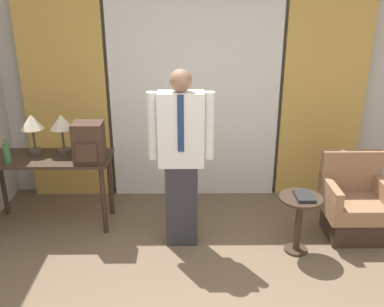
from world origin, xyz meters
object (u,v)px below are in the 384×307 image
at_px(bottle_near_edge, 7,154).
at_px(book, 304,196).
at_px(table_lamp_left, 32,125).
at_px(armchair, 353,206).
at_px(desk, 48,167).
at_px(person, 181,154).
at_px(table_lamp_right, 61,125).
at_px(backpack, 89,143).
at_px(side_table, 299,215).

relative_size(bottle_near_edge, book, 1.05).
relative_size(table_lamp_left, armchair, 0.49).
relative_size(desk, book, 5.35).
xyz_separation_m(person, book, (1.13, -0.18, -0.35)).
height_order(table_lamp_right, person, person).
height_order(table_lamp_left, person, person).
distance_m(table_lamp_left, bottle_near_edge, 0.40).
height_order(table_lamp_left, book, table_lamp_left).
xyz_separation_m(desk, table_lamp_left, (-0.15, 0.13, 0.42)).
relative_size(bottle_near_edge, person, 0.15).
height_order(table_lamp_left, backpack, table_lamp_left).
bearing_deg(person, table_lamp_right, 157.40).
distance_m(table_lamp_left, armchair, 3.37).
bearing_deg(backpack, table_lamp_left, 158.49).
bearing_deg(desk, table_lamp_left, 140.20).
bearing_deg(book, desk, 167.36).
height_order(table_lamp_right, bottle_near_edge, table_lamp_right).
height_order(armchair, book, armchair).
xyz_separation_m(person, side_table, (1.10, -0.17, -0.55)).
height_order(desk, side_table, desk).
xyz_separation_m(backpack, armchair, (2.64, -0.14, -0.64)).
height_order(armchair, side_table, armchair).
distance_m(backpack, armchair, 2.72).
distance_m(desk, backpack, 0.58).
xyz_separation_m(bottle_near_edge, side_table, (2.80, -0.38, -0.48)).
height_order(person, side_table, person).
xyz_separation_m(table_lamp_left, book, (2.66, -0.69, -0.48)).
bearing_deg(table_lamp_right, bottle_near_edge, -147.71).
xyz_separation_m(person, armchair, (1.73, 0.13, -0.62)).
height_order(desk, person, person).
bearing_deg(side_table, table_lamp_right, 163.75).
bearing_deg(desk, table_lamp_right, 39.80).
xyz_separation_m(table_lamp_left, armchair, (3.26, -0.38, -0.75)).
relative_size(backpack, armchair, 0.47).
bearing_deg(book, armchair, 26.83).
xyz_separation_m(table_lamp_left, side_table, (2.63, -0.68, -0.68)).
bearing_deg(armchair, backpack, 177.02).
bearing_deg(armchair, table_lamp_left, 173.30).
height_order(bottle_near_edge, armchair, bottle_near_edge).
relative_size(backpack, person, 0.23).
bearing_deg(person, table_lamp_left, 161.50).
bearing_deg(bottle_near_edge, side_table, -7.79).
height_order(table_lamp_right, side_table, table_lamp_right).
height_order(desk, backpack, backpack).
relative_size(bottle_near_edge, armchair, 0.30).
distance_m(table_lamp_right, book, 2.50).
bearing_deg(book, bottle_near_edge, 172.12).
bearing_deg(bottle_near_edge, person, -7.23).
height_order(backpack, armchair, backpack).
height_order(table_lamp_left, bottle_near_edge, table_lamp_left).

